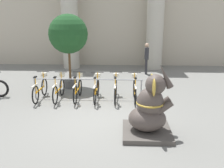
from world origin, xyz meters
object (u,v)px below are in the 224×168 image
at_px(bicycle_4, 116,89).
at_px(elephant_statue, 150,111).
at_px(bicycle_1, 59,89).
at_px(bicycle_5, 135,90).
at_px(person_pedestrian, 147,56).
at_px(bicycle_0, 40,89).
at_px(potted_tree, 68,35).
at_px(bicycle_2, 78,89).
at_px(bicycle_3, 97,89).

height_order(bicycle_4, elephant_statue, elephant_statue).
distance_m(bicycle_1, bicycle_5, 2.82).
xyz_separation_m(bicycle_4, person_pedestrian, (1.50, 4.27, 0.58)).
bearing_deg(bicycle_5, person_pedestrian, 79.63).
relative_size(bicycle_0, potted_tree, 0.54).
height_order(bicycle_5, person_pedestrian, person_pedestrian).
bearing_deg(bicycle_0, bicycle_4, 0.94).
xyz_separation_m(bicycle_5, person_pedestrian, (0.79, 4.32, 0.58)).
bearing_deg(bicycle_5, bicycle_0, 179.97).
height_order(bicycle_1, bicycle_4, same).
relative_size(bicycle_2, bicycle_3, 1.00).
distance_m(bicycle_2, bicycle_4, 1.41).
bearing_deg(person_pedestrian, bicycle_3, -117.01).
distance_m(bicycle_1, potted_tree, 2.45).
xyz_separation_m(bicycle_2, person_pedestrian, (2.91, 4.30, 0.58)).
relative_size(bicycle_3, person_pedestrian, 1.03).
height_order(bicycle_0, elephant_statue, elephant_statue).
xyz_separation_m(bicycle_2, potted_tree, (-0.61, 1.58, 1.85)).
relative_size(bicycle_0, bicycle_5, 1.00).
distance_m(bicycle_2, elephant_statue, 3.64).
relative_size(person_pedestrian, potted_tree, 0.53).
bearing_deg(elephant_statue, bicycle_2, 131.10).
bearing_deg(bicycle_0, bicycle_3, -0.12).
relative_size(bicycle_2, person_pedestrian, 1.03).
bearing_deg(bicycle_3, bicycle_4, 4.11).
height_order(elephant_statue, potted_tree, potted_tree).
height_order(bicycle_3, bicycle_5, same).
relative_size(bicycle_2, bicycle_5, 1.00).
distance_m(bicycle_3, bicycle_5, 1.41).
distance_m(bicycle_4, person_pedestrian, 4.56).
height_order(bicycle_2, potted_tree, potted_tree).
xyz_separation_m(bicycle_1, bicycle_3, (1.41, -0.00, 0.00)).
distance_m(bicycle_0, potted_tree, 2.57).
bearing_deg(potted_tree, person_pedestrian, 37.68).
bearing_deg(bicycle_1, bicycle_2, 1.86).
xyz_separation_m(bicycle_2, bicycle_4, (1.41, 0.03, 0.00)).
bearing_deg(bicycle_0, person_pedestrian, 44.97).
xyz_separation_m(bicycle_0, bicycle_3, (2.12, -0.00, 0.00)).
distance_m(bicycle_2, person_pedestrian, 5.22).
xyz_separation_m(bicycle_1, elephant_statue, (3.09, -2.71, 0.25)).
distance_m(bicycle_0, bicycle_1, 0.71).
bearing_deg(bicycle_5, bicycle_4, 176.08).
relative_size(bicycle_4, bicycle_5, 1.00).
distance_m(bicycle_0, bicycle_4, 2.82).
distance_m(bicycle_0, bicycle_5, 3.53).
bearing_deg(bicycle_4, elephant_statue, -70.58).
distance_m(bicycle_5, elephant_statue, 2.74).
distance_m(bicycle_3, person_pedestrian, 4.88).
bearing_deg(elephant_statue, bicycle_1, 138.74).
xyz_separation_m(bicycle_0, bicycle_2, (1.41, 0.02, 0.00)).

